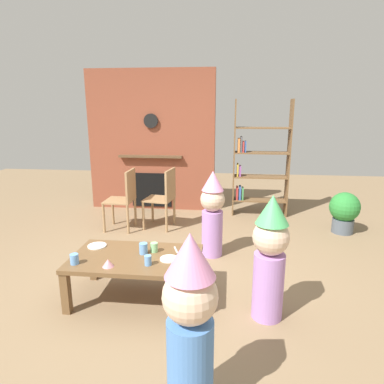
% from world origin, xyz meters
% --- Properties ---
extents(ground_plane, '(12.00, 12.00, 0.00)m').
position_xyz_m(ground_plane, '(0.00, 0.00, 0.00)').
color(ground_plane, '#846B4C').
extents(brick_fireplace_feature, '(2.20, 0.28, 2.40)m').
position_xyz_m(brick_fireplace_feature, '(-0.80, 2.60, 1.19)').
color(brick_fireplace_feature, brown).
rests_on(brick_fireplace_feature, ground_plane).
extents(bookshelf, '(0.90, 0.28, 1.90)m').
position_xyz_m(bookshelf, '(1.00, 2.40, 0.88)').
color(bookshelf, brown).
rests_on(bookshelf, ground_plane).
extents(coffee_table, '(1.20, 0.71, 0.43)m').
position_xyz_m(coffee_table, '(-0.29, -0.38, 0.37)').
color(coffee_table, brown).
rests_on(coffee_table, ground_plane).
extents(paper_cup_near_left, '(0.07, 0.07, 0.09)m').
position_xyz_m(paper_cup_near_left, '(-0.79, -0.59, 0.47)').
color(paper_cup_near_left, '#669EE0').
rests_on(paper_cup_near_left, coffee_table).
extents(paper_cup_near_right, '(0.06, 0.06, 0.09)m').
position_xyz_m(paper_cup_near_right, '(-0.14, -0.54, 0.47)').
color(paper_cup_near_right, '#669EE0').
rests_on(paper_cup_near_right, coffee_table).
extents(paper_cup_center, '(0.07, 0.07, 0.09)m').
position_xyz_m(paper_cup_center, '(-0.14, -0.26, 0.47)').
color(paper_cup_center, '#8CD18C').
rests_on(paper_cup_center, coffee_table).
extents(paper_cup_far_left, '(0.08, 0.08, 0.11)m').
position_xyz_m(paper_cup_far_left, '(-0.23, -0.31, 0.48)').
color(paper_cup_far_left, '#669EE0').
rests_on(paper_cup_far_left, coffee_table).
extents(paper_cup_far_right, '(0.06, 0.06, 0.09)m').
position_xyz_m(paper_cup_far_right, '(0.20, -0.44, 0.47)').
color(paper_cup_far_right, '#8CD18C').
rests_on(paper_cup_far_right, coffee_table).
extents(paper_plate_front, '(0.18, 0.18, 0.01)m').
position_xyz_m(paper_plate_front, '(-0.74, -0.19, 0.43)').
color(paper_plate_front, white).
rests_on(paper_plate_front, coffee_table).
extents(paper_plate_rear, '(0.17, 0.17, 0.01)m').
position_xyz_m(paper_plate_rear, '(0.03, -0.41, 0.43)').
color(paper_plate_rear, white).
rests_on(paper_plate_rear, coffee_table).
extents(birthday_cake_slice, '(0.10, 0.10, 0.07)m').
position_xyz_m(birthday_cake_slice, '(-0.48, -0.61, 0.46)').
color(birthday_cake_slice, pink).
rests_on(birthday_cake_slice, coffee_table).
extents(table_fork, '(0.06, 0.15, 0.01)m').
position_xyz_m(table_fork, '(0.06, -0.20, 0.43)').
color(table_fork, silver).
rests_on(table_fork, coffee_table).
extents(child_with_cone_hat, '(0.32, 0.32, 1.14)m').
position_xyz_m(child_with_cone_hat, '(0.35, -1.56, 0.60)').
color(child_with_cone_hat, '#4C7FC6').
rests_on(child_with_cone_hat, ground_plane).
extents(child_in_pink, '(0.30, 0.30, 1.10)m').
position_xyz_m(child_in_pink, '(0.91, -0.55, 0.58)').
color(child_in_pink, '#B27FCC').
rests_on(child_in_pink, ground_plane).
extents(child_by_the_chairs, '(0.29, 0.29, 1.05)m').
position_xyz_m(child_by_the_chairs, '(0.37, 0.67, 0.56)').
color(child_by_the_chairs, '#B27FCC').
rests_on(child_by_the_chairs, ground_plane).
extents(dining_chair_left, '(0.41, 0.41, 0.90)m').
position_xyz_m(dining_chair_left, '(-0.95, 1.44, 0.51)').
color(dining_chair_left, '#9E7A51').
rests_on(dining_chair_left, ground_plane).
extents(dining_chair_middle, '(0.46, 0.46, 0.90)m').
position_xyz_m(dining_chair_middle, '(-0.39, 1.56, 0.51)').
color(dining_chair_middle, '#9E7A51').
rests_on(dining_chair_middle, ground_plane).
extents(potted_plant_tall, '(0.42, 0.42, 0.60)m').
position_xyz_m(potted_plant_tall, '(2.22, 1.65, 0.33)').
color(potted_plant_tall, '#4C5660').
rests_on(potted_plant_tall, ground_plane).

